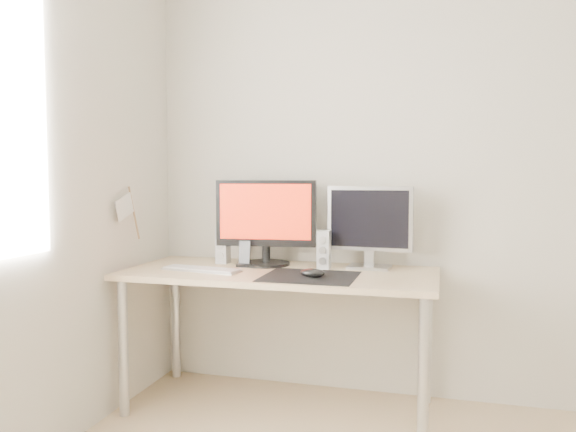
{
  "coord_description": "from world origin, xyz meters",
  "views": [
    {
      "loc": [
        -0.12,
        -1.37,
        1.21
      ],
      "look_at": [
        -0.9,
        1.45,
        1.01
      ],
      "focal_mm": 35.0,
      "sensor_mm": 36.0,
      "label": 1
    }
  ],
  "objects_px": {
    "desk": "(279,286)",
    "keyboard": "(201,269)",
    "speaker_right": "(324,250)",
    "phone_dock": "(245,259)",
    "main_monitor": "(266,219)",
    "mouse": "(312,273)",
    "second_monitor": "(370,223)",
    "speaker_left": "(223,245)"
  },
  "relations": [
    {
      "from": "desk",
      "to": "keyboard",
      "type": "bearing_deg",
      "value": -164.85
    },
    {
      "from": "desk",
      "to": "speaker_right",
      "type": "bearing_deg",
      "value": 32.16
    },
    {
      "from": "desk",
      "to": "phone_dock",
      "type": "distance_m",
      "value": 0.26
    },
    {
      "from": "main_monitor",
      "to": "speaker_right",
      "type": "xyz_separation_m",
      "value": [
        0.33,
        -0.03,
        -0.15
      ]
    },
    {
      "from": "mouse",
      "to": "second_monitor",
      "type": "distance_m",
      "value": 0.47
    },
    {
      "from": "speaker_left",
      "to": "second_monitor",
      "type": "bearing_deg",
      "value": 2.87
    },
    {
      "from": "speaker_right",
      "to": "phone_dock",
      "type": "relative_size",
      "value": 1.46
    },
    {
      "from": "mouse",
      "to": "keyboard",
      "type": "distance_m",
      "value": 0.6
    },
    {
      "from": "phone_dock",
      "to": "desk",
      "type": "bearing_deg",
      "value": -19.84
    },
    {
      "from": "desk",
      "to": "speaker_right",
      "type": "xyz_separation_m",
      "value": [
        0.21,
        0.13,
        0.18
      ]
    },
    {
      "from": "main_monitor",
      "to": "phone_dock",
      "type": "relative_size",
      "value": 3.98
    },
    {
      "from": "second_monitor",
      "to": "keyboard",
      "type": "relative_size",
      "value": 1.04
    },
    {
      "from": "desk",
      "to": "second_monitor",
      "type": "distance_m",
      "value": 0.58
    },
    {
      "from": "desk",
      "to": "second_monitor",
      "type": "xyz_separation_m",
      "value": [
        0.44,
        0.2,
        0.32
      ]
    },
    {
      "from": "main_monitor",
      "to": "keyboard",
      "type": "distance_m",
      "value": 0.45
    },
    {
      "from": "main_monitor",
      "to": "second_monitor",
      "type": "xyz_separation_m",
      "value": [
        0.56,
        0.04,
        -0.01
      ]
    },
    {
      "from": "speaker_right",
      "to": "phone_dock",
      "type": "xyz_separation_m",
      "value": [
        -0.43,
        -0.05,
        -0.06
      ]
    },
    {
      "from": "second_monitor",
      "to": "keyboard",
      "type": "height_order",
      "value": "second_monitor"
    },
    {
      "from": "keyboard",
      "to": "phone_dock",
      "type": "bearing_deg",
      "value": 47.03
    },
    {
      "from": "second_monitor",
      "to": "keyboard",
      "type": "xyz_separation_m",
      "value": [
        -0.83,
        -0.31,
        -0.23
      ]
    },
    {
      "from": "desk",
      "to": "main_monitor",
      "type": "xyz_separation_m",
      "value": [
        -0.12,
        0.16,
        0.33
      ]
    },
    {
      "from": "second_monitor",
      "to": "speaker_left",
      "type": "height_order",
      "value": "second_monitor"
    },
    {
      "from": "second_monitor",
      "to": "speaker_right",
      "type": "height_order",
      "value": "second_monitor"
    },
    {
      "from": "second_monitor",
      "to": "speaker_right",
      "type": "relative_size",
      "value": 2.23
    },
    {
      "from": "main_monitor",
      "to": "second_monitor",
      "type": "height_order",
      "value": "main_monitor"
    },
    {
      "from": "main_monitor",
      "to": "phone_dock",
      "type": "height_order",
      "value": "main_monitor"
    },
    {
      "from": "second_monitor",
      "to": "phone_dock",
      "type": "distance_m",
      "value": 0.7
    },
    {
      "from": "desk",
      "to": "main_monitor",
      "type": "distance_m",
      "value": 0.39
    },
    {
      "from": "main_monitor",
      "to": "keyboard",
      "type": "xyz_separation_m",
      "value": [
        -0.27,
        -0.26,
        -0.25
      ]
    },
    {
      "from": "mouse",
      "to": "speaker_left",
      "type": "bearing_deg",
      "value": 151.75
    },
    {
      "from": "keyboard",
      "to": "speaker_right",
      "type": "bearing_deg",
      "value": 21.55
    },
    {
      "from": "keyboard",
      "to": "second_monitor",
      "type": "bearing_deg",
      "value": 20.24
    },
    {
      "from": "desk",
      "to": "speaker_left",
      "type": "relative_size",
      "value": 7.88
    },
    {
      "from": "mouse",
      "to": "speaker_left",
      "type": "xyz_separation_m",
      "value": [
        -0.59,
        0.32,
        0.08
      ]
    },
    {
      "from": "desk",
      "to": "main_monitor",
      "type": "bearing_deg",
      "value": 128.21
    },
    {
      "from": "mouse",
      "to": "desk",
      "type": "relative_size",
      "value": 0.07
    },
    {
      "from": "mouse",
      "to": "second_monitor",
      "type": "relative_size",
      "value": 0.26
    },
    {
      "from": "speaker_left",
      "to": "main_monitor",
      "type": "bearing_deg",
      "value": -0.79
    },
    {
      "from": "phone_dock",
      "to": "keyboard",
      "type": "bearing_deg",
      "value": -132.97
    },
    {
      "from": "main_monitor",
      "to": "second_monitor",
      "type": "relative_size",
      "value": 1.22
    },
    {
      "from": "mouse",
      "to": "main_monitor",
      "type": "distance_m",
      "value": 0.51
    },
    {
      "from": "second_monitor",
      "to": "main_monitor",
      "type": "bearing_deg",
      "value": -175.48
    }
  ]
}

